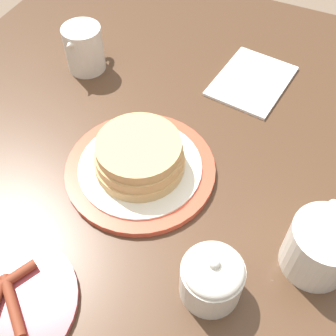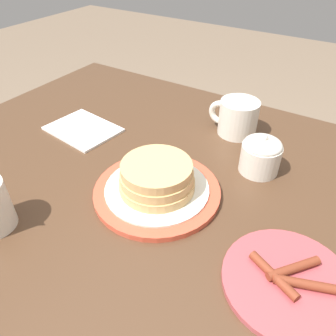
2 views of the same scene
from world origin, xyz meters
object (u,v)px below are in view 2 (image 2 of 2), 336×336
pancake_plate (157,183)px  napkin (83,129)px  side_plate_bacon (288,281)px  coffee_mug (237,117)px  sugar_bowl (261,154)px

pancake_plate → napkin: (0.29, -0.10, -0.02)m
pancake_plate → side_plate_bacon: size_ratio=1.26×
coffee_mug → napkin: bearing=30.8°
side_plate_bacon → coffee_mug: 0.43m
pancake_plate → coffee_mug: size_ratio=1.96×
sugar_bowl → pancake_plate: bearing=51.6°
sugar_bowl → side_plate_bacon: bearing=119.2°
side_plate_bacon → sugar_bowl: size_ratio=2.21×
side_plate_bacon → napkin: side_plate_bacon is taller
coffee_mug → side_plate_bacon: bearing=123.5°
pancake_plate → coffee_mug: 0.30m
coffee_mug → napkin: 0.39m
side_plate_bacon → coffee_mug: (0.24, -0.36, 0.04)m
pancake_plate → coffee_mug: (-0.04, -0.30, 0.02)m
side_plate_bacon → napkin: size_ratio=1.06×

